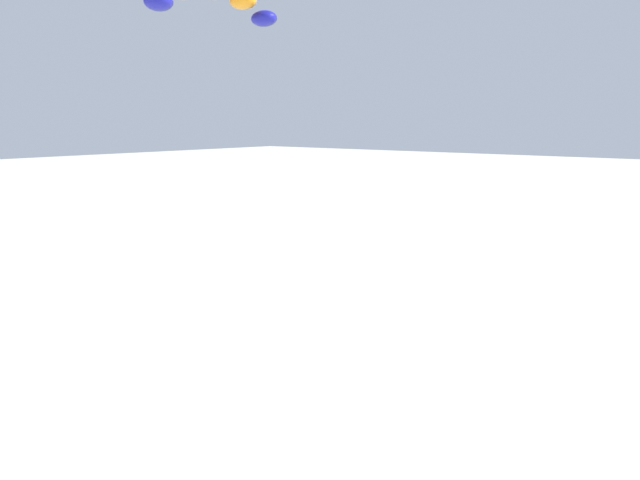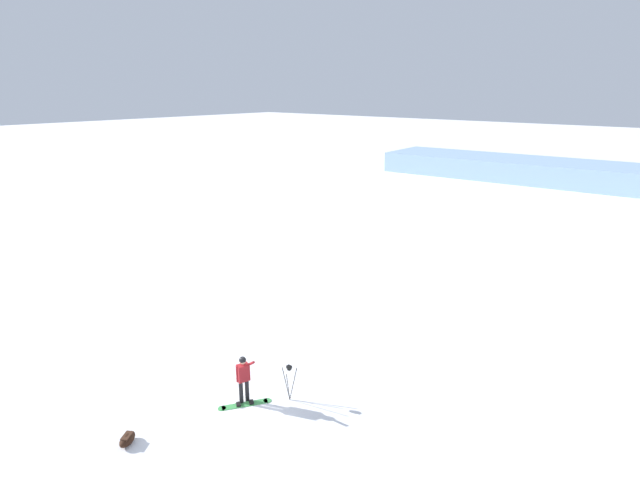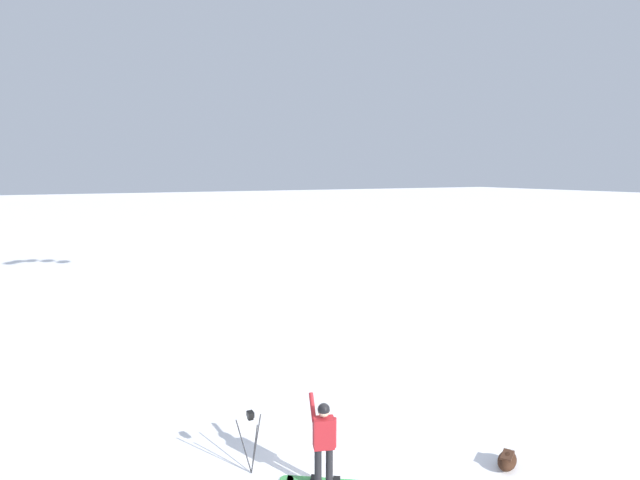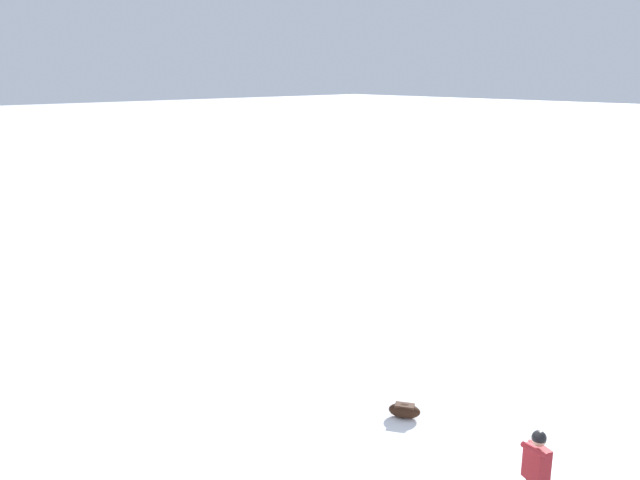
# 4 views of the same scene
# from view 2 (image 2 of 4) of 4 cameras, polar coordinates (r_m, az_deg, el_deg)

# --- Properties ---
(ground_plane) EXTENTS (300.00, 300.00, 0.00)m
(ground_plane) POSITION_cam_2_polar(r_m,az_deg,el_deg) (17.93, -10.19, -18.60)
(ground_plane) COLOR white
(snowboarder) EXTENTS (0.46, 0.75, 1.75)m
(snowboarder) POSITION_cam_2_polar(r_m,az_deg,el_deg) (17.79, -8.62, -14.76)
(snowboarder) COLOR black
(snowboarder) RESTS_ON ground_plane
(snowboard) EXTENTS (1.57, 1.13, 0.10)m
(snowboard) POSITION_cam_2_polar(r_m,az_deg,el_deg) (18.21, -8.45, -17.80)
(snowboard) COLOR #3F994C
(snowboard) RESTS_ON ground_plane
(gear_bag_large) EXTENTS (0.78, 0.68, 0.31)m
(gear_bag_large) POSITION_cam_2_polar(r_m,az_deg,el_deg) (17.38, -20.87, -20.19)
(gear_bag_large) COLOR black
(gear_bag_large) RESTS_ON ground_plane
(camera_tripod) EXTENTS (0.56, 0.43, 1.32)m
(camera_tripod) POSITION_cam_2_polar(r_m,az_deg,el_deg) (17.80, -3.49, -14.97)
(camera_tripod) COLOR #262628
(camera_tripod) RESTS_ON ground_plane
(distant_ridge) EXTENTS (11.01, 42.49, 2.37)m
(distant_ridge) POSITION_cam_2_polar(r_m,az_deg,el_deg) (62.80, 26.39, 6.72)
(distant_ridge) COLOR #8EB0D0
(distant_ridge) RESTS_ON ground_plane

